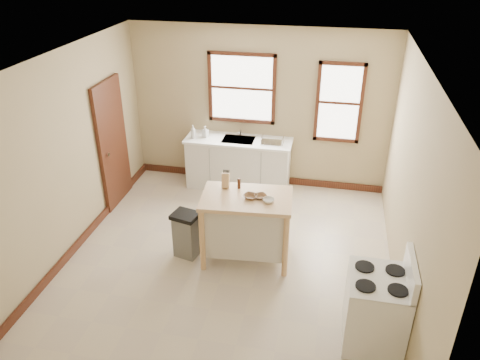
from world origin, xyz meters
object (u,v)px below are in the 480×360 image
soap_bottle_a (193,132)px  dish_rack (272,140)px  gas_stove (377,300)px  kitchen_island (246,228)px  trash_bin (186,234)px  pepper_grinder (239,183)px  soap_bottle_b (205,132)px  bowl_a (250,196)px  knife_block (226,181)px  bowl_c (269,201)px  bowl_b (261,196)px

soap_bottle_a → dish_rack: bearing=-17.4°
gas_stove → kitchen_island: bearing=144.3°
kitchen_island → gas_stove: size_ratio=1.06×
dish_rack → trash_bin: bearing=-113.7°
dish_rack → gas_stove: (1.62, -3.22, -0.40)m
trash_bin → dish_rack: bearing=80.5°
soap_bottle_a → pepper_grinder: 2.10m
soap_bottle_b → bowl_a: 2.37m
gas_stove → knife_block: bearing=144.9°
kitchen_island → knife_block: (-0.33, 0.20, 0.59)m
pepper_grinder → trash_bin: (-0.69, -0.32, -0.72)m
soap_bottle_a → knife_block: bearing=-80.2°
dish_rack → knife_block: size_ratio=1.88×
knife_block → bowl_c: bearing=-28.6°
bowl_a → bowl_c: 0.26m
kitchen_island → bowl_a: 0.52m
soap_bottle_a → bowl_c: bearing=-71.0°
dish_rack → pepper_grinder: bearing=-97.3°
soap_bottle_b → gas_stove: 4.32m
bowl_a → bowl_c: bearing=-13.4°
bowl_b → trash_bin: bowl_b is taller
bowl_c → trash_bin: bearing=-178.3°
kitchen_island → bowl_c: (0.31, -0.08, 0.52)m
bowl_a → trash_bin: size_ratio=0.26×
bowl_a → dish_rack: bearing=89.8°
dish_rack → trash_bin: 2.39m
gas_stove → bowl_c: bearing=140.5°
dish_rack → soap_bottle_b: bearing=177.9°
soap_bottle_a → gas_stove: 4.39m
soap_bottle_a → dish_rack: 1.39m
pepper_grinder → soap_bottle_a: bearing=124.2°
gas_stove → bowl_b: bearing=140.7°
bowl_c → gas_stove: bearing=-39.5°
dish_rack → knife_block: knife_block is taller
bowl_a → trash_bin: bowl_a is taller
soap_bottle_b → trash_bin: bearing=-61.0°
bowl_b → trash_bin: 1.23m
trash_bin → gas_stove: size_ratio=0.60×
trash_bin → soap_bottle_b: bearing=111.2°
knife_block → trash_bin: size_ratio=0.29×
dish_rack → knife_block: 1.85m
soap_bottle_b → kitchen_island: size_ratio=0.17×
soap_bottle_b → gas_stove: bearing=-27.9°
soap_bottle_b → pepper_grinder: bearing=-40.4°
bowl_a → gas_stove: (1.63, -1.19, -0.44)m
soap_bottle_b → knife_block: (0.80, -1.84, 0.07)m
bowl_a → bowl_b: (0.13, 0.03, -0.00)m
bowl_b → kitchen_island: bearing=-175.2°
soap_bottle_a → dish_rack: soap_bottle_a is taller
pepper_grinder → gas_stove: 2.37m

